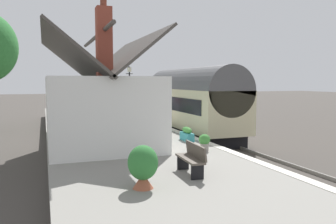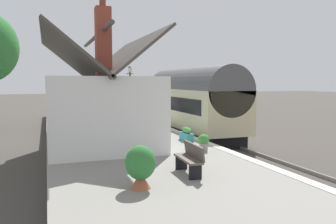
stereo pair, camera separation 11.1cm
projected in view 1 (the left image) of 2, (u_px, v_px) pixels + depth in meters
The scene contains 19 objects.
ground_plane at pixel (178, 137), 21.12m from camera, with size 160.00×160.00×0.00m, color #423D38.
platform at pixel (108, 135), 19.60m from camera, with size 32.00×6.72×0.82m, color gray.
platform_edge_coping at pixel (160, 125), 20.65m from camera, with size 32.00×0.36×0.02m, color beige.
rail_near at pixel (202, 135), 21.67m from camera, with size 52.00×0.08×0.14m, color gray.
rail_far at pixel (181, 136), 21.18m from camera, with size 52.00×0.08×0.14m, color gray.
train at pixel (192, 101), 21.21m from camera, with size 9.94×2.73×4.32m.
station_building at pixel (97, 106), 14.86m from camera, with size 7.89×4.44×5.76m.
bench_mid_platform at pixel (97, 108), 27.81m from camera, with size 1.42×0.50×0.88m.
bench_by_lamp at pixel (99, 110), 25.52m from camera, with size 1.40×0.44×0.88m.
bench_near_building at pixel (192, 158), 9.73m from camera, with size 1.42×0.49×0.88m.
planter_bench_left at pixel (187, 134), 15.20m from camera, with size 0.94×0.32×0.62m.
planter_edge_near at pixel (204, 142), 13.00m from camera, with size 0.44×0.44×0.68m.
planter_edge_far at pixel (143, 166), 8.43m from camera, with size 0.76×0.76×1.09m.
planter_bench_right at pixel (108, 113), 23.99m from camera, with size 0.45×0.45×0.77m.
planter_corner_building at pixel (72, 107), 29.09m from camera, with size 0.43×0.43×0.80m.
planter_by_door at pixel (85, 116), 23.71m from camera, with size 0.91×0.32×0.54m.
planter_under_sign at pixel (79, 112), 26.20m from camera, with size 0.91×0.32×0.54m.
lamp_post_platform at pixel (129, 82), 24.71m from camera, with size 0.32×0.50×3.78m.
station_sign_board at pixel (134, 103), 22.97m from camera, with size 0.96×0.06×1.57m.
Camera 1 is at (-19.41, 7.77, 3.48)m, focal length 36.40 mm.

